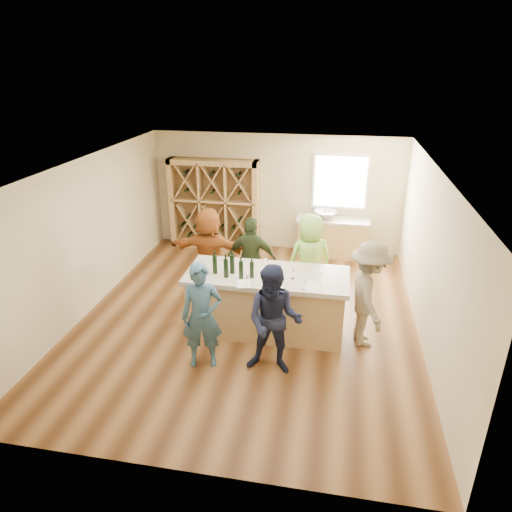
% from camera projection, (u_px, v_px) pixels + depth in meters
% --- Properties ---
extents(floor, '(6.00, 7.00, 0.10)m').
position_uv_depth(floor, '(249.00, 319.00, 8.44)').
color(floor, brown).
rests_on(floor, ground).
extents(ceiling, '(6.00, 7.00, 0.10)m').
position_uv_depth(ceiling, '(248.00, 163.00, 7.29)').
color(ceiling, white).
rests_on(ceiling, ground).
extents(wall_back, '(6.00, 0.10, 2.80)m').
position_uv_depth(wall_back, '(277.00, 192.00, 11.07)').
color(wall_back, beige).
rests_on(wall_back, ground).
extents(wall_front, '(6.00, 0.10, 2.80)m').
position_uv_depth(wall_front, '(181.00, 376.00, 4.66)').
color(wall_front, beige).
rests_on(wall_front, ground).
extents(wall_left, '(0.10, 7.00, 2.80)m').
position_uv_depth(wall_left, '(85.00, 236.00, 8.37)').
color(wall_left, beige).
rests_on(wall_left, ground).
extents(wall_right, '(0.10, 7.00, 2.80)m').
position_uv_depth(wall_right, '(433.00, 260.00, 7.36)').
color(wall_right, beige).
rests_on(wall_right, ground).
extents(window_frame, '(1.30, 0.06, 1.30)m').
position_uv_depth(window_frame, '(340.00, 182.00, 10.61)').
color(window_frame, white).
rests_on(window_frame, wall_back).
extents(window_pane, '(1.18, 0.01, 1.18)m').
position_uv_depth(window_pane, '(340.00, 182.00, 10.58)').
color(window_pane, white).
rests_on(window_pane, wall_back).
extents(wine_rack, '(2.20, 0.45, 2.20)m').
position_uv_depth(wine_rack, '(214.00, 204.00, 11.18)').
color(wine_rack, tan).
rests_on(wine_rack, floor).
extents(back_counter_base, '(1.60, 0.58, 0.86)m').
position_uv_depth(back_counter_base, '(332.00, 238.00, 10.91)').
color(back_counter_base, tan).
rests_on(back_counter_base, floor).
extents(back_counter_top, '(1.70, 0.62, 0.06)m').
position_uv_depth(back_counter_top, '(333.00, 220.00, 10.72)').
color(back_counter_top, '#B9AF98').
rests_on(back_counter_top, back_counter_base).
extents(sink, '(0.54, 0.54, 0.19)m').
position_uv_depth(sink, '(325.00, 215.00, 10.71)').
color(sink, silver).
rests_on(sink, back_counter_top).
extents(faucet, '(0.02, 0.02, 0.30)m').
position_uv_depth(faucet, '(325.00, 210.00, 10.85)').
color(faucet, silver).
rests_on(faucet, back_counter_top).
extents(tasting_counter_base, '(2.60, 1.00, 1.00)m').
position_uv_depth(tasting_counter_base, '(267.00, 304.00, 7.85)').
color(tasting_counter_base, tan).
rests_on(tasting_counter_base, floor).
extents(tasting_counter_top, '(2.72, 1.12, 0.08)m').
position_uv_depth(tasting_counter_top, '(267.00, 276.00, 7.64)').
color(tasting_counter_top, '#B9AF98').
rests_on(tasting_counter_top, tasting_counter_base).
extents(wine_bottle_a, '(0.09, 0.09, 0.32)m').
position_uv_depth(wine_bottle_a, '(215.00, 264.00, 7.58)').
color(wine_bottle_a, black).
rests_on(wine_bottle_a, tasting_counter_top).
extents(wine_bottle_b, '(0.08, 0.08, 0.31)m').
position_uv_depth(wine_bottle_b, '(226.00, 268.00, 7.44)').
color(wine_bottle_b, black).
rests_on(wine_bottle_b, tasting_counter_top).
extents(wine_bottle_c, '(0.10, 0.10, 0.33)m').
position_uv_depth(wine_bottle_c, '(232.00, 264.00, 7.58)').
color(wine_bottle_c, black).
rests_on(wine_bottle_c, tasting_counter_top).
extents(wine_bottle_d, '(0.09, 0.09, 0.30)m').
position_uv_depth(wine_bottle_d, '(241.00, 270.00, 7.41)').
color(wine_bottle_d, black).
rests_on(wine_bottle_d, tasting_counter_top).
extents(wine_bottle_e, '(0.07, 0.07, 0.28)m').
position_uv_depth(wine_bottle_e, '(252.00, 270.00, 7.43)').
color(wine_bottle_e, black).
rests_on(wine_bottle_e, tasting_counter_top).
extents(wine_glass_a, '(0.09, 0.09, 0.18)m').
position_uv_depth(wine_glass_a, '(247.00, 281.00, 7.18)').
color(wine_glass_a, white).
rests_on(wine_glass_a, tasting_counter_top).
extents(wine_glass_b, '(0.08, 0.08, 0.17)m').
position_uv_depth(wine_glass_b, '(276.00, 282.00, 7.15)').
color(wine_glass_b, white).
rests_on(wine_glass_b, tasting_counter_top).
extents(wine_glass_c, '(0.06, 0.06, 0.17)m').
position_uv_depth(wine_glass_c, '(304.00, 284.00, 7.07)').
color(wine_glass_c, white).
rests_on(wine_glass_c, tasting_counter_top).
extents(wine_glass_d, '(0.07, 0.07, 0.17)m').
position_uv_depth(wine_glass_d, '(293.00, 274.00, 7.42)').
color(wine_glass_d, white).
rests_on(wine_glass_d, tasting_counter_top).
extents(wine_glass_e, '(0.08, 0.08, 0.18)m').
position_uv_depth(wine_glass_e, '(321.00, 279.00, 7.23)').
color(wine_glass_e, white).
rests_on(wine_glass_e, tasting_counter_top).
extents(tasting_menu_a, '(0.29, 0.34, 0.00)m').
position_uv_depth(tasting_menu_a, '(244.00, 284.00, 7.28)').
color(tasting_menu_a, white).
rests_on(tasting_menu_a, tasting_counter_top).
extents(tasting_menu_b, '(0.26, 0.31, 0.00)m').
position_uv_depth(tasting_menu_b, '(277.00, 285.00, 7.25)').
color(tasting_menu_b, white).
rests_on(tasting_menu_b, tasting_counter_top).
extents(tasting_menu_c, '(0.33, 0.39, 0.00)m').
position_uv_depth(tasting_menu_c, '(313.00, 287.00, 7.18)').
color(tasting_menu_c, white).
rests_on(tasting_menu_c, tasting_counter_top).
extents(person_near_left, '(0.70, 0.58, 1.70)m').
position_uv_depth(person_near_left, '(202.00, 316.00, 6.81)').
color(person_near_left, '#335972').
rests_on(person_near_left, floor).
extents(person_near_right, '(0.86, 0.50, 1.73)m').
position_uv_depth(person_near_right, '(274.00, 321.00, 6.65)').
color(person_near_right, '#191E38').
rests_on(person_near_right, floor).
extents(person_server, '(0.76, 1.24, 1.80)m').
position_uv_depth(person_server, '(368.00, 295.00, 7.33)').
color(person_server, gray).
rests_on(person_server, floor).
extents(person_far_mid, '(1.01, 0.57, 1.68)m').
position_uv_depth(person_far_mid, '(252.00, 259.00, 8.77)').
color(person_far_mid, '#263319').
rests_on(person_far_mid, floor).
extents(person_far_right, '(1.04, 0.89, 1.79)m').
position_uv_depth(person_far_right, '(310.00, 260.00, 8.58)').
color(person_far_right, '#8CC64C').
rests_on(person_far_right, floor).
extents(person_far_left, '(1.66, 0.62, 1.78)m').
position_uv_depth(person_far_left, '(209.00, 252.00, 8.98)').
color(person_far_left, '#994C19').
rests_on(person_far_left, floor).
extents(wine_glass_f, '(0.07, 0.07, 0.18)m').
position_uv_depth(wine_glass_f, '(266.00, 264.00, 7.78)').
color(wine_glass_f, white).
rests_on(wine_glass_f, tasting_counter_top).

